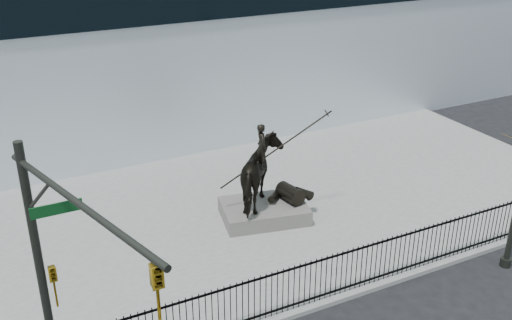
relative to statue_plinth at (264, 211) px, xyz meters
name	(u,v)px	position (x,y,z in m)	size (l,w,h in m)	color
plaza	(224,219)	(-1.31, 0.68, -0.36)	(30.00, 12.00, 0.15)	gray
building	(120,33)	(-1.31, 13.68, 4.06)	(44.00, 14.00, 9.00)	white
picket_fence	(305,284)	(-1.31, -5.07, 0.47)	(22.10, 0.10, 1.50)	black
statue_plinth	(264,211)	(0.00, 0.00, 0.00)	(3.04, 2.09, 0.57)	#605D58
equestrian_statue	(266,175)	(0.06, -0.01, 1.48)	(3.83, 2.79, 3.31)	black
traffic_signal_left	(62,296)	(-8.06, -6.94, 3.59)	(1.52, 4.84, 7.00)	black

